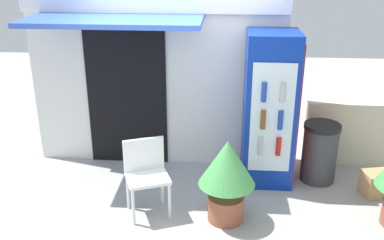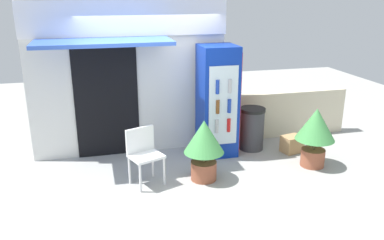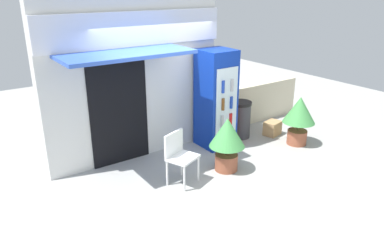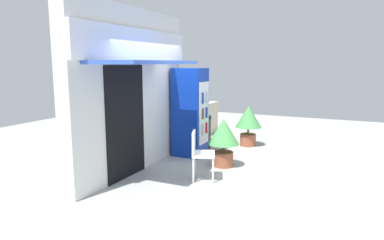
% 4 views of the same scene
% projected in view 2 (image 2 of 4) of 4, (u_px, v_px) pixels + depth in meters
% --- Properties ---
extents(ground, '(16.00, 16.00, 0.00)m').
position_uv_depth(ground, '(165.00, 179.00, 6.39)').
color(ground, '#A3A39E').
extents(storefront_building, '(3.50, 1.26, 3.13)m').
position_uv_depth(storefront_building, '(127.00, 66.00, 7.05)').
color(storefront_building, silver).
rests_on(storefront_building, ground).
extents(drink_cooler, '(0.66, 0.72, 2.00)m').
position_uv_depth(drink_cooler, '(218.00, 101.00, 7.13)').
color(drink_cooler, '#0C2D9E').
rests_on(drink_cooler, ground).
extents(plastic_chair, '(0.59, 0.55, 0.89)m').
position_uv_depth(plastic_chair, '(144.00, 151.00, 6.13)').
color(plastic_chair, white).
rests_on(plastic_chair, ground).
extents(potted_plant_near_shop, '(0.64, 0.64, 0.99)m').
position_uv_depth(potted_plant_near_shop, '(204.00, 143.00, 6.20)').
color(potted_plant_near_shop, '#995138').
rests_on(potted_plant_near_shop, ground).
extents(potted_plant_curbside, '(0.66, 0.66, 1.03)m').
position_uv_depth(potted_plant_curbside, '(315.00, 130.00, 6.68)').
color(potted_plant_curbside, '#995138').
rests_on(potted_plant_curbside, ground).
extents(trash_bin, '(0.48, 0.48, 0.81)m').
position_uv_depth(trash_bin, '(252.00, 128.00, 7.50)').
color(trash_bin, '#38383D').
rests_on(trash_bin, ground).
extents(stone_boundary_wall, '(2.36, 0.21, 0.93)m').
position_uv_depth(stone_boundary_wall, '(291.00, 113.00, 8.22)').
color(stone_boundary_wall, beige).
rests_on(stone_boundary_wall, ground).
extents(cardboard_box, '(0.42, 0.36, 0.31)m').
position_uv_depth(cardboard_box, '(292.00, 144.00, 7.42)').
color(cardboard_box, tan).
rests_on(cardboard_box, ground).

